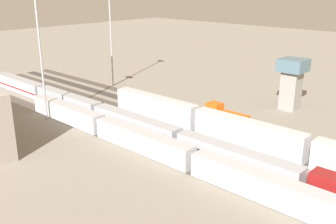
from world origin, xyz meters
name	(u,v)px	position (x,y,z in m)	size (l,w,h in m)	color
ground_plane	(161,125)	(0.00, 0.00, 0.00)	(400.00, 400.00, 0.00)	gray
track_bed_0	(197,112)	(0.00, -12.50, 0.06)	(140.00, 2.80, 0.12)	#4C443D
track_bed_1	(183,116)	(0.00, -7.50, 0.06)	(140.00, 2.80, 0.12)	#3D3833
track_bed_2	(169,122)	(0.00, -2.50, 0.06)	(140.00, 2.80, 0.12)	#4C443D
track_bed_3	(153,127)	(0.00, 2.50, 0.06)	(140.00, 2.80, 0.12)	#3D3833
track_bed_4	(136,134)	(0.00, 7.50, 0.06)	(140.00, 2.80, 0.12)	#4C443D
track_bed_5	(117,141)	(0.00, 12.50, 0.06)	(140.00, 2.80, 0.12)	#4C443D
train_on_track_1	(225,119)	(-11.47, -7.50, 2.16)	(10.00, 3.00, 5.00)	#D85914
train_on_track_4	(128,122)	(2.21, 7.50, 2.05)	(114.80, 3.06, 4.40)	maroon
train_on_track_5	(187,158)	(-18.05, 12.50, 2.09)	(90.60, 3.00, 4.40)	maroon
train_on_track_2	(248,133)	(-20.14, -2.50, 2.62)	(71.40, 3.00, 5.00)	silver
light_mast_0	(110,24)	(34.66, -15.19, 18.22)	(2.80, 0.70, 28.84)	#9EA0A5
light_mast_1	(38,33)	(21.36, 15.01, 19.30)	(2.80, 0.70, 30.84)	#9EA0A5
control_tower	(292,80)	(-15.21, -29.57, 7.30)	(6.00, 6.00, 12.42)	gray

